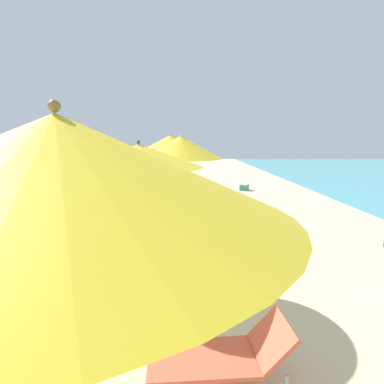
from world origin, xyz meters
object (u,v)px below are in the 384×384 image
(cooler_box, at_px, (244,187))
(umbrella_fourth, at_px, (181,148))
(lounger_third_shoreside, at_px, (187,250))
(lounger_fourth_shoreside, at_px, (201,210))
(lounger_second_shoreside, at_px, (223,353))
(umbrella_farthest, at_px, (170,142))
(umbrella_second, at_px, (59,168))
(lounger_farthest_inland, at_px, (184,201))
(lounger_farthest_shoreside, at_px, (193,191))
(umbrella_third, at_px, (139,156))

(cooler_box, bearing_deg, umbrella_fourth, -113.93)
(lounger_third_shoreside, distance_m, lounger_fourth_shoreside, 3.54)
(lounger_second_shoreside, relative_size, lounger_third_shoreside, 0.96)
(lounger_second_shoreside, height_order, lounger_fourth_shoreside, lounger_second_shoreside)
(lounger_second_shoreside, relative_size, umbrella_farthest, 0.55)
(lounger_second_shoreside, distance_m, lounger_fourth_shoreside, 6.55)
(umbrella_second, relative_size, lounger_farthest_inland, 1.85)
(lounger_farthest_shoreside, bearing_deg, umbrella_farthest, 60.10)
(lounger_third_shoreside, bearing_deg, umbrella_second, 91.01)
(umbrella_third, height_order, lounger_farthest_shoreside, umbrella_third)
(umbrella_second, relative_size, lounger_third_shoreside, 1.74)
(umbrella_second, height_order, umbrella_third, umbrella_second)
(umbrella_third, xyz_separation_m, umbrella_fourth, (0.59, 3.34, 0.04))
(umbrella_third, relative_size, lounger_farthest_shoreside, 1.83)
(umbrella_farthest, bearing_deg, lounger_farthest_shoreside, 53.81)
(umbrella_third, relative_size, umbrella_farthest, 0.92)
(umbrella_second, relative_size, lounger_farthest_shoreside, 1.99)
(umbrella_fourth, bearing_deg, umbrella_third, -100.02)
(lounger_second_shoreside, bearing_deg, lounger_fourth_shoreside, -93.99)
(umbrella_second, xyz_separation_m, umbrella_third, (-0.09, 3.24, -0.12))
(umbrella_farthest, bearing_deg, umbrella_fourth, -83.15)
(umbrella_farthest, distance_m, lounger_farthest_shoreside, 2.51)
(lounger_farthest_inland, bearing_deg, cooler_box, -117.44)
(lounger_second_shoreside, relative_size, cooler_box, 2.30)
(umbrella_second, relative_size, lounger_second_shoreside, 1.82)
(lounger_third_shoreside, height_order, umbrella_fourth, umbrella_fourth)
(umbrella_farthest, bearing_deg, cooler_box, 41.93)
(umbrella_second, distance_m, lounger_farthest_inland, 9.15)
(umbrella_fourth, height_order, lounger_farthest_inland, umbrella_fourth)
(lounger_third_shoreside, bearing_deg, lounger_farthest_shoreside, -82.90)
(umbrella_fourth, bearing_deg, umbrella_farthest, 96.85)
(umbrella_fourth, bearing_deg, lounger_fourth_shoreside, 64.14)
(umbrella_second, height_order, lounger_third_shoreside, umbrella_second)
(lounger_fourth_shoreside, xyz_separation_m, cooler_box, (2.32, 5.35, -0.10))
(lounger_second_shoreside, bearing_deg, umbrella_farthest, -87.14)
(lounger_third_shoreside, height_order, lounger_farthest_shoreside, lounger_farthest_shoreside)
(umbrella_farthest, bearing_deg, umbrella_third, -91.33)
(umbrella_third, distance_m, cooler_box, 10.71)
(umbrella_fourth, height_order, lounger_farthest_shoreside, umbrella_fourth)
(umbrella_farthest, height_order, lounger_farthest_shoreside, umbrella_farthest)
(lounger_fourth_shoreside, height_order, lounger_farthest_shoreside, lounger_farthest_shoreside)
(lounger_fourth_shoreside, distance_m, lounger_farthest_inland, 1.23)
(lounger_farthest_shoreside, relative_size, cooler_box, 2.10)
(umbrella_farthest, bearing_deg, lounger_fourth_shoreside, -66.35)
(umbrella_third, xyz_separation_m, umbrella_farthest, (0.16, 6.91, 0.15))
(lounger_farthest_shoreside, height_order, lounger_farthest_inland, lounger_farthest_inland)
(lounger_third_shoreside, bearing_deg, umbrella_third, 64.72)
(lounger_fourth_shoreside, bearing_deg, lounger_farthest_inland, -60.72)
(lounger_second_shoreside, height_order, lounger_farthest_shoreside, lounger_second_shoreside)
(umbrella_second, xyz_separation_m, lounger_second_shoreside, (0.98, 1.26, -1.95))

